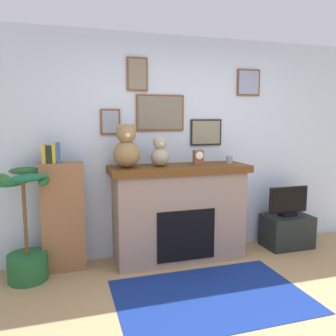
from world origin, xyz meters
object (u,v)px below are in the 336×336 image
tv_stand (287,231)px  fireplace (179,212)px  mantel_clock (198,157)px  teddy_bear_brown (127,148)px  television (288,202)px  teddy_bear_grey (160,153)px  bookshelf (63,214)px  candle_jar (229,160)px  potted_plant (27,245)px

tv_stand → fireplace: bearing=178.4°
mantel_clock → teddy_bear_brown: bearing=180.0°
fireplace → television: bearing=-1.7°
mantel_clock → teddy_bear_grey: teddy_bear_grey is taller
bookshelf → candle_jar: bearing=-2.3°
fireplace → bookshelf: bookshelf is taller
bookshelf → potted_plant: (-0.36, -0.14, -0.25)m
potted_plant → candle_jar: size_ratio=11.97×
fireplace → bookshelf: size_ratio=1.15×
fireplace → teddy_bear_grey: (-0.23, -0.02, 0.70)m
television → candle_jar: bearing=178.3°
candle_jar → teddy_bear_brown: (-1.23, -0.00, 0.16)m
mantel_clock → teddy_bear_grey: (-0.46, 0.00, 0.06)m
candle_jar → fireplace: bearing=178.4°
tv_stand → teddy_bear_brown: (-2.06, 0.02, 1.12)m
tv_stand → mantel_clock: 1.58m
potted_plant → teddy_bear_brown: teddy_bear_brown is taller
candle_jar → teddy_bear_grey: (-0.85, -0.00, 0.10)m
potted_plant → teddy_bear_grey: 1.67m
fireplace → mantel_clock: 0.67m
fireplace → potted_plant: potted_plant is taller
fireplace → bookshelf: (-1.29, 0.06, 0.06)m
bookshelf → television: bearing=-2.1°
fireplace → television: fireplace is taller
potted_plant → mantel_clock: mantel_clock is taller
tv_stand → television: size_ratio=1.09×
bookshelf → teddy_bear_brown: bearing=-6.4°
bookshelf → potted_plant: bearing=-159.3°
bookshelf → tv_stand: (2.75, -0.10, -0.42)m
bookshelf → teddy_bear_grey: teddy_bear_grey is taller
teddy_bear_brown → television: bearing=-0.7°
teddy_bear_brown → fireplace: bearing=1.7°
bookshelf → mantel_clock: (1.52, -0.08, 0.57)m
bookshelf → candle_jar: 1.99m
bookshelf → fireplace: bearing=-2.6°
fireplace → television: 1.46m
fireplace → teddy_bear_brown: (-0.60, -0.02, 0.76)m
tv_stand → teddy_bear_brown: bearing=179.4°
candle_jar → mantel_clock: 0.40m
bookshelf → mantel_clock: bookshelf is taller
teddy_bear_grey → teddy_bear_brown: bearing=-180.0°
bookshelf → mantel_clock: bearing=-2.9°
bookshelf → tv_stand: size_ratio=2.36×
potted_plant → teddy_bear_grey: (1.42, 0.06, 0.89)m
teddy_bear_grey → candle_jar: bearing=0.0°
television → teddy_bear_brown: 2.19m
television → candle_jar: (-0.83, 0.03, 0.57)m
fireplace → teddy_bear_grey: size_ratio=4.77×
fireplace → mantel_clock: (0.23, -0.02, 0.64)m
potted_plant → teddy_bear_brown: size_ratio=2.42×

